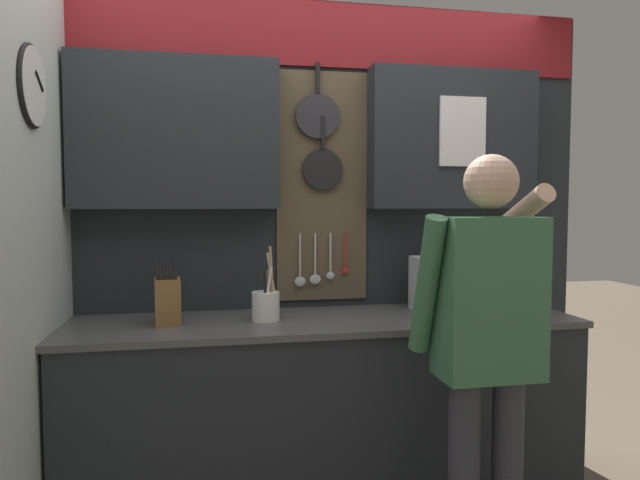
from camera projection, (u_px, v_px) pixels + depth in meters
base_cabinet_counter at (326, 415)px, 2.73m from camera, size 2.39×0.64×0.93m
back_wall_unit at (314, 194)px, 2.94m from camera, size 2.96×0.22×2.50m
side_wall at (20, 260)px, 2.06m from camera, size 0.07×1.60×2.50m
microwave at (471, 285)px, 2.83m from camera, size 0.52×0.36×0.27m
knife_block at (168, 300)px, 2.55m from camera, size 0.12×0.16×0.29m
utensil_crock at (266, 304)px, 2.64m from camera, size 0.13×0.13×0.35m
person at (487, 332)px, 2.16m from camera, size 0.54×0.62×1.65m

